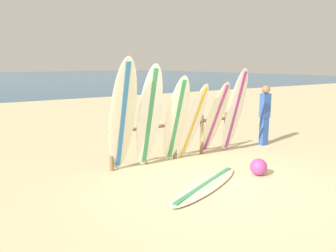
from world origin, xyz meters
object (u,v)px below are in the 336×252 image
object	(u,v)px
surfboard_leaning_far_left	(122,117)
surfboard_leaning_left	(149,117)
surfboard_rack	(175,134)
surfboard_leaning_center_left	(176,120)
surfboard_lying_on_sand	(206,185)
surfboard_leaning_center	(193,122)
beach_ball	(259,167)
surfboard_leaning_right	(235,111)
beachgoer_standing	(265,112)
surfboard_leaning_center_right	(215,119)

from	to	relation	value
surfboard_leaning_far_left	surfboard_leaning_left	bearing A→B (deg)	1.01
surfboard_rack	surfboard_leaning_center_left	bearing A→B (deg)	-123.22
surfboard_leaning_center_left	surfboard_lying_on_sand	bearing A→B (deg)	-105.55
surfboard_leaning_center	beach_ball	xyz separation A→B (m)	(0.41, -1.72, -0.77)
surfboard_leaning_left	surfboard_leaning_center	world-z (taller)	surfboard_leaning_left
surfboard_leaning_center_left	surfboard_leaning_center	distance (m)	0.54
surfboard_leaning_left	surfboard_leaning_center_left	size ratio (longest dim) A/B	1.12
surfboard_rack	surfboard_leaning_far_left	bearing A→B (deg)	-167.04
surfboard_leaning_center	surfboard_leaning_left	bearing A→B (deg)	-179.70
surfboard_leaning_right	surfboard_leaning_center_left	bearing A→B (deg)	-179.77
surfboard_rack	surfboard_leaning_right	bearing A→B (deg)	-13.34
surfboard_rack	surfboard_leaning_center_left	size ratio (longest dim) A/B	1.69
beachgoer_standing	surfboard_leaning_far_left	bearing A→B (deg)	-178.78
surfboard_leaning_far_left	surfboard_lying_on_sand	size ratio (longest dim) A/B	0.97
surfboard_leaning_center	surfboard_leaning_right	distance (m)	1.38
surfboard_leaning_right	beach_ball	distance (m)	2.16
surfboard_rack	surfboard_leaning_right	xyz separation A→B (m)	(1.65, -0.39, 0.48)
surfboard_leaning_left	surfboard_leaning_center	xyz separation A→B (m)	(1.24, 0.01, -0.23)
surfboard_lying_on_sand	surfboard_leaning_center	bearing A→B (deg)	58.93
surfboard_rack	surfboard_leaning_left	bearing A→B (deg)	-159.45
surfboard_leaning_far_left	beachgoer_standing	bearing A→B (deg)	1.22
surfboard_leaning_center_right	beachgoer_standing	xyz separation A→B (m)	(1.98, 0.05, -0.01)
surfboard_leaning_left	surfboard_lying_on_sand	distance (m)	1.99
surfboard_leaning_left	surfboard_leaning_center_right	world-z (taller)	surfboard_leaning_left
surfboard_leaning_right	beach_ball	bearing A→B (deg)	-119.85
surfboard_leaning_left	surfboard_leaning_right	bearing A→B (deg)	-0.59
surfboard_leaning_right	beachgoer_standing	bearing A→B (deg)	4.84
surfboard_rack	surfboard_leaning_far_left	world-z (taller)	surfboard_leaning_far_left
surfboard_leaning_far_left	surfboard_lying_on_sand	bearing A→B (deg)	-59.64
surfboard_leaning_far_left	surfboard_leaning_left	xyz separation A→B (m)	(0.66, 0.01, -0.07)
surfboard_leaning_center	surfboard_lying_on_sand	distance (m)	2.09
surfboard_lying_on_sand	surfboard_leaning_left	bearing A→B (deg)	99.64
surfboard_leaning_far_left	surfboard_leaning_left	distance (m)	0.66
surfboard_leaning_right	surfboard_leaning_left	bearing A→B (deg)	179.41
surfboard_leaning_center_right	beachgoer_standing	distance (m)	1.99
surfboard_leaning_left	surfboard_leaning_right	size ratio (longest dim) A/B	1.05
surfboard_lying_on_sand	beachgoer_standing	distance (m)	4.16
surfboard_leaning_center_right	surfboard_lying_on_sand	xyz separation A→B (m)	(-1.70, -1.64, -0.93)
surfboard_leaning_far_left	surfboard_lying_on_sand	distance (m)	2.21
surfboard_leaning_left	surfboard_leaning_center_left	bearing A→B (deg)	-2.78
surfboard_leaning_center	surfboard_leaning_far_left	bearing A→B (deg)	-179.45
surfboard_leaning_right	surfboard_lying_on_sand	distance (m)	3.03
surfboard_lying_on_sand	beach_ball	xyz separation A→B (m)	(1.38, -0.11, 0.15)
surfboard_rack	surfboard_leaning_far_left	size ratio (longest dim) A/B	1.42
surfboard_leaning_far_left	surfboard_leaning_center_left	bearing A→B (deg)	-0.95
surfboard_leaning_right	beachgoer_standing	size ratio (longest dim) A/B	1.29
surfboard_leaning_far_left	surfboard_leaning_right	size ratio (longest dim) A/B	1.11
beach_ball	surfboard_leaning_center	bearing A→B (deg)	103.32
surfboard_leaning_far_left	surfboard_leaning_center_left	xyz separation A→B (m)	(1.37, -0.02, -0.20)
surfboard_rack	beachgoer_standing	distance (m)	3.02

